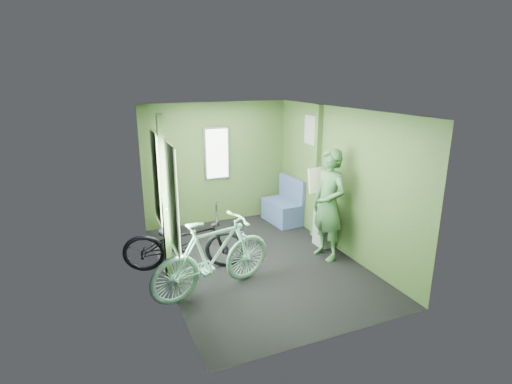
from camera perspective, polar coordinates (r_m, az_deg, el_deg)
room at (r=5.76m, az=-0.10°, el=3.01°), size 4.00×4.02×2.31m
bicycle_black at (r=6.09m, az=-9.94°, el=-10.92°), size 1.91×1.19×1.01m
bicycle_mint at (r=5.48m, az=-5.94°, el=-14.00°), size 1.84×0.97×1.09m
passenger at (r=6.18m, az=10.32°, el=-1.80°), size 0.49×0.70×1.73m
waste_box at (r=6.76m, az=9.68°, el=-4.45°), size 0.23×0.32×0.78m
bench_seat at (r=7.79m, az=3.84°, el=-2.43°), size 0.53×0.87×0.89m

